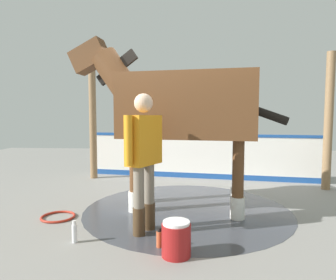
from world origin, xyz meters
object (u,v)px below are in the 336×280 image
(hose_coil, at_px, (58,217))
(bottle_shampoo, at_px, (74,232))
(handler, at_px, (144,153))
(horse, at_px, (180,109))
(wash_bucket, at_px, (176,239))
(bottle_spray, at_px, (159,238))

(hose_coil, bearing_deg, bottle_shampoo, -144.28)
(bottle_shampoo, bearing_deg, handler, -63.35)
(horse, height_order, wash_bucket, horse)
(wash_bucket, bearing_deg, hose_coil, 59.89)
(bottle_shampoo, distance_m, hose_coil, 0.95)
(bottle_shampoo, height_order, bottle_spray, bottle_shampoo)
(horse, bearing_deg, bottle_shampoo, 56.95)
(wash_bucket, distance_m, hose_coil, 1.99)
(handler, height_order, wash_bucket, handler)
(bottle_spray, distance_m, hose_coil, 1.73)
(bottle_spray, bearing_deg, handler, 29.45)
(handler, xyz_separation_m, bottle_spray, (-0.41, -0.23, -0.88))
(handler, bearing_deg, hose_coil, -171.78)
(bottle_shampoo, xyz_separation_m, bottle_spray, (-0.04, -0.97, -0.02))
(wash_bucket, relative_size, hose_coil, 0.77)
(handler, distance_m, wash_bucket, 1.09)
(handler, relative_size, wash_bucket, 4.66)
(horse, xyz_separation_m, handler, (-0.94, 0.40, -0.56))
(horse, bearing_deg, wash_bucket, 98.83)
(handler, bearing_deg, bottle_shampoo, -127.96)
(wash_bucket, bearing_deg, bottle_spray, 46.26)
(wash_bucket, height_order, hose_coil, wash_bucket)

